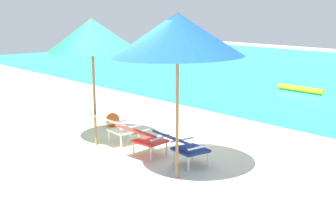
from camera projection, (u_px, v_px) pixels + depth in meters
The scene contains 8 objects.
ground_plane at pixel (270, 121), 10.84m from camera, with size 40.00×40.00×0.00m, color beige.
swim_buoy at pixel (300, 89), 14.58m from camera, with size 0.18×0.18×1.60m, color yellow.
lounge_chair_left at pixel (116, 126), 8.82m from camera, with size 0.58×0.90×0.68m.
lounge_chair_center at pixel (143, 137), 8.07m from camera, with size 0.62×0.93×0.68m.
lounge_chair_right at pixel (183, 145), 7.59m from camera, with size 0.66×0.94×0.68m.
beach_umbrella_left at pixel (92, 35), 8.44m from camera, with size 1.94×1.95×2.50m.
beach_umbrella_right at pixel (178, 35), 6.67m from camera, with size 2.53×2.52×2.63m.
beach_ball at pixel (113, 120), 10.28m from camera, with size 0.33×0.33×0.33m, color #EA5619.
Camera 1 is at (6.08, -4.92, 2.66)m, focal length 47.67 mm.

